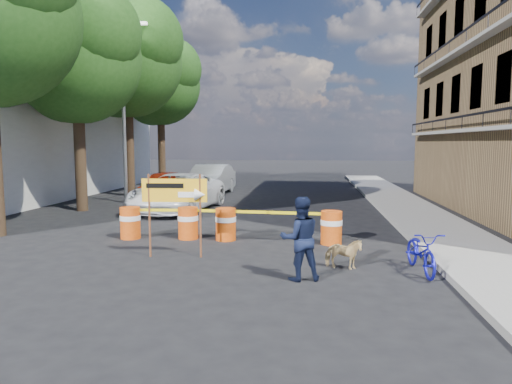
% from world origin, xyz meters
% --- Properties ---
extents(ground, '(120.00, 120.00, 0.00)m').
position_xyz_m(ground, '(0.00, 0.00, 0.00)').
color(ground, black).
rests_on(ground, ground).
extents(sidewalk_east, '(2.40, 40.00, 0.15)m').
position_xyz_m(sidewalk_east, '(6.20, 6.00, 0.07)').
color(sidewalk_east, gray).
rests_on(sidewalk_east, ground).
extents(tree_mid_a, '(5.25, 5.00, 8.68)m').
position_xyz_m(tree_mid_a, '(-6.74, 7.00, 6.01)').
color(tree_mid_a, '#332316').
rests_on(tree_mid_a, ground).
extents(tree_mid_b, '(5.67, 5.40, 9.62)m').
position_xyz_m(tree_mid_b, '(-6.73, 12.00, 6.71)').
color(tree_mid_b, '#332316').
rests_on(tree_mid_b, ground).
extents(tree_far, '(5.04, 4.80, 8.84)m').
position_xyz_m(tree_far, '(-6.74, 17.00, 6.22)').
color(tree_far, '#332316').
rests_on(tree_far, ground).
extents(streetlamp, '(1.25, 0.18, 8.00)m').
position_xyz_m(streetlamp, '(-5.93, 9.50, 4.38)').
color(streetlamp, gray).
rests_on(streetlamp, ground).
extents(barrel_far_left, '(0.58, 0.58, 0.90)m').
position_xyz_m(barrel_far_left, '(-2.79, 2.11, 0.47)').
color(barrel_far_left, '#CA430B').
rests_on(barrel_far_left, ground).
extents(barrel_mid_left, '(0.58, 0.58, 0.90)m').
position_xyz_m(barrel_mid_left, '(-1.15, 2.27, 0.47)').
color(barrel_mid_left, '#CA430B').
rests_on(barrel_mid_left, ground).
extents(barrel_mid_right, '(0.58, 0.58, 0.90)m').
position_xyz_m(barrel_mid_right, '(-0.05, 2.22, 0.47)').
color(barrel_mid_right, '#CA430B').
rests_on(barrel_mid_right, ground).
extents(barrel_far_right, '(0.58, 0.58, 0.90)m').
position_xyz_m(barrel_far_right, '(2.86, 2.04, 0.47)').
color(barrel_far_right, '#CA430B').
rests_on(barrel_far_right, ground).
extents(detour_sign, '(1.55, 0.30, 1.99)m').
position_xyz_m(detour_sign, '(-0.68, 0.21, 1.46)').
color(detour_sign, '#592D19').
rests_on(detour_sign, ground).
extents(pedestrian, '(0.95, 0.83, 1.67)m').
position_xyz_m(pedestrian, '(2.09, -1.26, 0.84)').
color(pedestrian, black).
rests_on(pedestrian, ground).
extents(bicycle, '(0.68, 0.96, 1.73)m').
position_xyz_m(bicycle, '(4.61, -0.44, 0.86)').
color(bicycle, '#1515AB').
rests_on(bicycle, ground).
extents(dog, '(0.85, 0.50, 0.68)m').
position_xyz_m(dog, '(3.00, -0.38, 0.34)').
color(dog, '#DCBC7E').
rests_on(dog, ground).
extents(suv_white, '(3.13, 5.60, 1.48)m').
position_xyz_m(suv_white, '(-2.98, 7.46, 0.74)').
color(suv_white, white).
rests_on(suv_white, ground).
extents(sedan_red, '(1.64, 4.02, 1.37)m').
position_xyz_m(sedan_red, '(-4.80, 11.14, 0.68)').
color(sedan_red, '#9A230C').
rests_on(sedan_red, ground).
extents(sedan_silver, '(1.93, 4.88, 1.58)m').
position_xyz_m(sedan_silver, '(-2.90, 13.05, 0.79)').
color(sedan_silver, silver).
rests_on(sedan_silver, ground).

